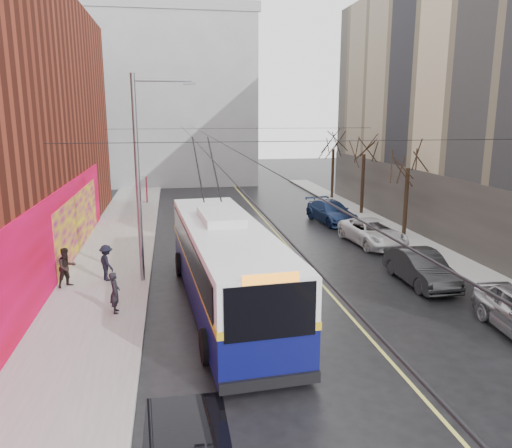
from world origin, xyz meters
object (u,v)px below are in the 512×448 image
Objects in this scene: parked_car_d at (331,212)px; streetlight_pole at (141,174)px; parked_car_c at (373,232)px; pedestrian_c at (107,263)px; tree_far at (334,140)px; following_car at (214,216)px; tree_near at (409,155)px; parked_car_b at (421,268)px; tree_mid at (364,144)px; trolleybus at (226,264)px; pedestrian_a at (115,293)px; pedestrian_b at (67,267)px.

streetlight_pole is at bearing -146.66° from parked_car_d.
parked_car_c is 14.91m from pedestrian_c.
following_car is at bearing -140.24° from tree_far.
tree_near is 9.75m from parked_car_b.
streetlight_pole is at bearing -127.12° from tree_far.
tree_near is 7.01m from tree_mid.
following_car is at bearing 82.94° from trolleybus.
tree_near reaches higher than parked_car_b.
tree_mid reaches higher than tree_far.
tree_far reaches higher than pedestrian_a.
tree_far is at bearing 90.00° from tree_mid.
streetlight_pole reaches higher than parked_car_b.
tree_mid is 12.31m from following_car.
parked_car_c is (-2.61, -8.36, -4.54)m from tree_mid.
parked_car_c is (-2.61, -1.36, -4.26)m from tree_near.
tree_mid is 21.58m from pedestrian_c.
tree_far is (0.00, 7.00, -0.11)m from tree_mid.
tree_far is at bearing 81.55° from parked_car_b.
following_car is at bearing 17.79° from pedestrian_b.
tree_near reaches higher than parked_car_d.
following_car is (-8.61, 6.03, 0.05)m from parked_car_c.
trolleybus reaches higher than parked_car_d.
trolleybus is 16.69m from parked_car_d.
tree_far reaches higher than parked_car_d.
parked_car_b is 2.81× the size of pedestrian_c.
streetlight_pole is at bearing 129.35° from trolleybus.
tree_mid reaches higher than pedestrian_c.
tree_far is at bearing 58.83° from trolleybus.
pedestrian_a is (-16.09, -9.66, -4.05)m from tree_near.
pedestrian_a is at bearing -149.03° from tree_near.
streetlight_pole is 1.75× the size of parked_car_c.
following_car is at bearing 172.13° from parked_car_d.
parked_car_c is at bearing -62.60° from pedestrian_a.
pedestrian_b is at bearing 80.57° from pedestrian_c.
pedestrian_c is at bearing 169.82° from parked_car_b.
pedestrian_b is at bearing -152.40° from parked_car_d.
pedestrian_a is (-16.09, -23.66, -4.21)m from tree_far.
tree_mid is 9.86m from parked_car_c.
parked_car_c is 10.51m from following_car.
tree_near is 18.25m from pedestrian_c.
trolleybus is 4.24m from pedestrian_a.
parked_car_c is 3.29× the size of pedestrian_a.
parked_car_b is at bearing -87.68° from pedestrian_a.
tree_far is 10.71m from parked_car_d.
following_car is at bearing 69.82° from streetlight_pole.
pedestrian_c is at bearing 139.70° from trolleybus.
pedestrian_b is at bearing -167.50° from parked_car_c.
tree_near is at bearing -63.24° from pedestrian_a.
pedestrian_b is (-18.41, -20.38, -4.14)m from tree_far.
streetlight_pole is at bearing -115.56° from following_car.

